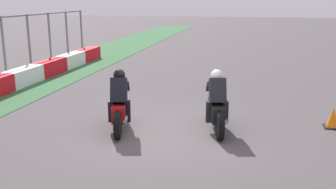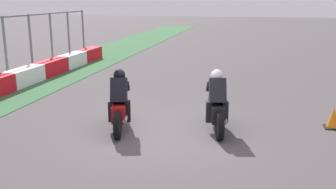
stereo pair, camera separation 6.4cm
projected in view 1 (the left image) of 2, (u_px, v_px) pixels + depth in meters
The scene contains 4 objects.
ground_plane at pixel (165, 132), 9.47m from camera, with size 120.00×120.00×0.00m, color #4D4748.
rider_lane_a at pixel (217, 106), 9.50m from camera, with size 2.02×0.65×1.51m.
rider_lane_b at pixel (120, 105), 9.54m from camera, with size 2.01×0.68×1.51m.
traffic_cone at pixel (333, 118), 9.73m from camera, with size 0.40×0.40×0.53m.
Camera 1 is at (-8.73, -1.96, 3.22)m, focal length 40.97 mm.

